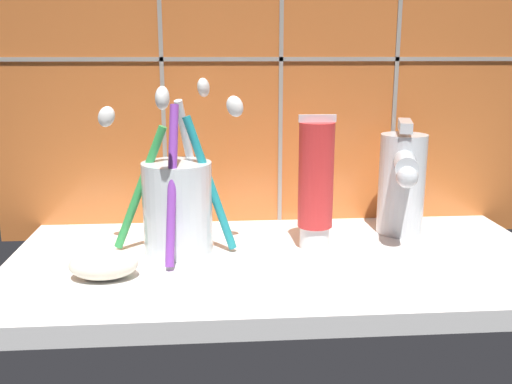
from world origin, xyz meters
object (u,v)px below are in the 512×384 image
at_px(toothpaste_tube, 316,183).
at_px(soap_bar, 104,265).
at_px(toothbrush_cup, 178,202).
at_px(sink_faucet, 402,180).

xyz_separation_m(toothpaste_tube, soap_bar, (-0.22, -0.07, -0.06)).
bearing_deg(toothbrush_cup, toothpaste_tube, -0.07).
bearing_deg(sink_faucet, toothbrush_cup, -65.12).
distance_m(toothbrush_cup, soap_bar, 0.11).
xyz_separation_m(sink_faucet, soap_bar, (-0.33, -0.11, -0.05)).
distance_m(toothpaste_tube, soap_bar, 0.24).
relative_size(toothbrush_cup, soap_bar, 2.82).
bearing_deg(soap_bar, sink_faucet, 19.21).
height_order(toothbrush_cup, toothpaste_tube, toothbrush_cup).
relative_size(sink_faucet, soap_bar, 2.05).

